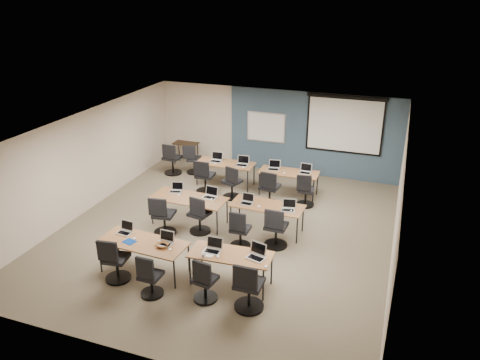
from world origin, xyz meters
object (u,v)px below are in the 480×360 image
at_px(task_chair_11, 305,193).
at_px(task_chair_0, 115,263).
at_px(laptop_6, 247,201).
at_px(spare_chair_b, 172,161).
at_px(laptop_9, 242,163).
at_px(laptop_11, 305,171).
at_px(laptop_8, 216,159).
at_px(task_chair_6, 240,233).
at_px(laptop_4, 176,189).
at_px(utility_table, 186,146).
at_px(laptop_5, 210,195).
at_px(task_chair_3, 248,290).
at_px(spare_chair_a, 193,161).
at_px(whiteboard, 266,127).
at_px(task_chair_1, 150,279).
at_px(training_table_mid_right, 267,207).
at_px(projector_screen, 345,121).
at_px(task_chair_7, 275,231).
at_px(task_chair_8, 204,179).
at_px(task_chair_10, 269,191).
at_px(laptop_7, 289,207).
at_px(training_table_back_left, 225,164).
at_px(laptop_2, 213,248).
at_px(task_chair_4, 163,219).
at_px(laptop_1, 165,241).
at_px(laptop_3, 257,254).
at_px(task_chair_5, 199,218).
at_px(laptop_0, 125,230).
at_px(task_chair_2, 204,284).
at_px(training_table_mid_left, 189,199).
at_px(laptop_10, 274,167).
at_px(task_chair_9, 232,185).
at_px(training_table_back_right, 289,173).
at_px(training_table_front_right, 231,256).
at_px(training_table_front_left, 143,244).

bearing_deg(task_chair_11, task_chair_0, -129.51).
bearing_deg(laptop_6, spare_chair_b, 145.80).
height_order(laptop_9, laptop_11, laptop_9).
distance_m(laptop_8, spare_chair_b, 1.70).
distance_m(task_chair_6, laptop_8, 3.97).
xyz_separation_m(laptop_4, utility_table, (-1.52, 3.70, -0.15)).
distance_m(task_chair_0, laptop_5, 3.19).
relative_size(task_chair_3, spare_chair_a, 1.06).
bearing_deg(whiteboard, task_chair_1, -91.00).
bearing_deg(training_table_mid_right, projector_screen, 75.73).
xyz_separation_m(laptop_6, task_chair_7, (0.91, -0.60, -0.36)).
distance_m(task_chair_1, task_chair_8, 5.05).
bearing_deg(whiteboard, training_table_mid_right, -72.69).
relative_size(laptop_9, task_chair_10, 0.35).
height_order(laptop_7, spare_chair_b, spare_chair_b).
xyz_separation_m(training_table_back_left, spare_chair_a, (-1.36, 0.56, -0.28)).
xyz_separation_m(laptop_2, task_chair_4, (-1.93, 1.41, -0.36)).
xyz_separation_m(task_chair_0, task_chair_3, (2.90, 0.04, 0.02)).
height_order(laptop_1, laptop_11, laptop_11).
relative_size(laptop_3, laptop_5, 1.03).
xyz_separation_m(task_chair_4, task_chair_5, (0.81, 0.37, -0.01)).
relative_size(laptop_0, laptop_11, 0.95).
relative_size(task_chair_2, task_chair_6, 1.00).
distance_m(training_table_mid_left, utility_table, 4.43).
relative_size(laptop_1, laptop_5, 0.94).
bearing_deg(laptop_10, laptop_4, -139.35).
height_order(laptop_0, task_chair_1, laptop_0).
height_order(laptop_6, task_chair_9, task_chair_9).
height_order(task_chair_1, laptop_11, laptop_11).
height_order(training_table_back_right, laptop_6, laptop_6).
distance_m(laptop_11, utility_table, 4.59).
bearing_deg(training_table_back_right, laptop_7, -77.42).
bearing_deg(laptop_4, task_chair_0, -103.16).
bearing_deg(laptop_1, training_table_back_right, 74.14).
distance_m(whiteboard, training_table_mid_left, 4.50).
height_order(laptop_3, laptop_7, laptop_3).
height_order(laptop_10, task_chair_10, task_chair_10).
bearing_deg(projector_screen, laptop_11, -115.56).
relative_size(whiteboard, laptop_5, 3.64).
relative_size(task_chair_8, laptop_11, 3.11).
distance_m(task_chair_4, laptop_10, 3.88).
relative_size(training_table_front_right, task_chair_4, 1.62).
xyz_separation_m(task_chair_2, task_chair_9, (-1.17, 4.63, 0.02)).
distance_m(training_table_front_left, task_chair_7, 3.06).
bearing_deg(laptop_9, whiteboard, 77.34).
xyz_separation_m(training_table_front_left, laptop_7, (2.51, 2.51, 0.10)).
relative_size(laptop_4, spare_chair_a, 0.31).
height_order(laptop_10, task_chair_11, laptop_10).
height_order(laptop_10, utility_table, laptop_10).
bearing_deg(utility_table, laptop_5, -54.98).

